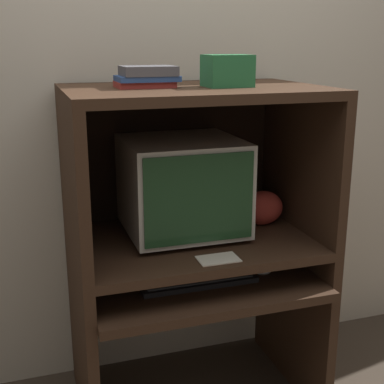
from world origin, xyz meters
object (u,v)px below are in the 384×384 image
(book_stack, at_px, (147,77))
(snack_bag, at_px, (263,208))
(crt_monitor, at_px, (182,186))
(mouse, at_px, (263,271))
(keyboard, at_px, (197,280))
(storage_box, at_px, (227,71))

(book_stack, bearing_deg, snack_bag, 5.19)
(book_stack, bearing_deg, crt_monitor, 17.90)
(mouse, bearing_deg, keyboard, 177.91)
(snack_bag, bearing_deg, keyboard, -152.43)
(mouse, relative_size, book_stack, 0.30)
(keyboard, relative_size, book_stack, 2.05)
(storage_box, bearing_deg, book_stack, 168.41)
(snack_bag, bearing_deg, crt_monitor, 179.77)
(snack_bag, bearing_deg, storage_box, -153.96)
(book_stack, distance_m, storage_box, 0.30)
(keyboard, xyz_separation_m, storage_box, (0.14, 0.08, 0.79))
(mouse, relative_size, snack_bag, 0.37)
(crt_monitor, distance_m, mouse, 0.48)
(mouse, xyz_separation_m, snack_bag, (0.08, 0.20, 0.20))
(keyboard, height_order, book_stack, book_stack)
(keyboard, distance_m, snack_bag, 0.46)
(book_stack, xyz_separation_m, storage_box, (0.29, -0.06, 0.02))
(crt_monitor, relative_size, keyboard, 1.00)
(mouse, bearing_deg, crt_monitor, 144.40)
(crt_monitor, height_order, book_stack, book_stack)
(keyboard, distance_m, mouse, 0.28)
(mouse, xyz_separation_m, storage_box, (-0.14, 0.09, 0.79))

